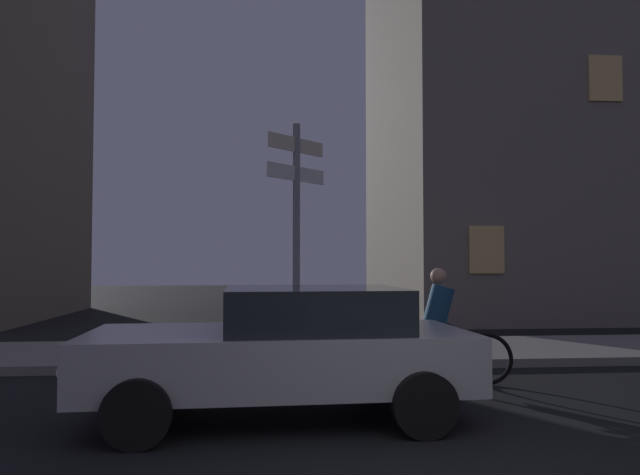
# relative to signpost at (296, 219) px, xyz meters

# --- Properties ---
(sidewalk_kerb) EXTENTS (40.00, 2.89, 0.14)m
(sidewalk_kerb) POSITION_rel_signpost_xyz_m (0.93, 0.94, -2.33)
(sidewalk_kerb) COLOR gray
(sidewalk_kerb) RESTS_ON ground_plane
(signpost) EXTENTS (0.99, 0.99, 3.84)m
(signpost) POSITION_rel_signpost_xyz_m (0.00, 0.00, 0.00)
(signpost) COLOR gray
(signpost) RESTS_ON sidewalk_kerb
(car_near_right) EXTENTS (4.23, 2.21, 1.41)m
(car_near_right) POSITION_rel_signpost_xyz_m (-0.28, -3.24, -1.65)
(car_near_right) COLOR #B7B7BC
(car_near_right) RESTS_ON ground_plane
(cyclist) EXTENTS (1.81, 0.38, 1.61)m
(cyclist) POSITION_rel_signpost_xyz_m (1.93, -1.70, -1.65)
(cyclist) COLOR black
(cyclist) RESTS_ON ground_plane
(building_right_block) EXTENTS (12.93, 8.54, 16.38)m
(building_right_block) POSITION_rel_signpost_xyz_m (9.90, 9.10, 5.79)
(building_right_block) COLOR slate
(building_right_block) RESTS_ON ground_plane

